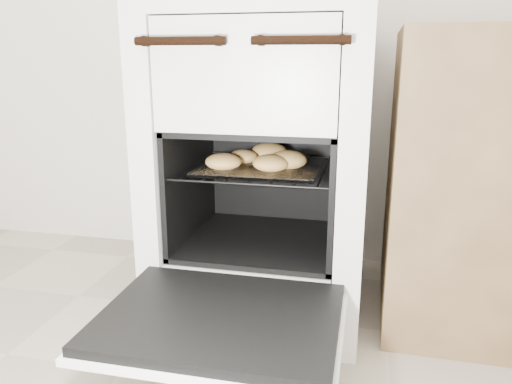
# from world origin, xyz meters

# --- Properties ---
(stove) EXTENTS (0.61, 0.67, 0.93)m
(stove) POSITION_xyz_m (-0.05, 1.16, 0.45)
(stove) COLOR silver
(stove) RESTS_ON ground
(oven_door) EXTENTS (0.55, 0.42, 0.04)m
(oven_door) POSITION_xyz_m (-0.05, 0.65, 0.20)
(oven_door) COLOR black
(oven_door) RESTS_ON stove
(oven_rack) EXTENTS (0.44, 0.42, 0.01)m
(oven_rack) POSITION_xyz_m (-0.05, 1.10, 0.46)
(oven_rack) COLOR black
(oven_rack) RESTS_ON stove
(foil_sheet) EXTENTS (0.34, 0.30, 0.01)m
(foil_sheet) POSITION_xyz_m (-0.05, 1.08, 0.46)
(foil_sheet) COLOR white
(foil_sheet) RESTS_ON oven_rack
(baked_rolls) EXTENTS (0.31, 0.31, 0.05)m
(baked_rolls) POSITION_xyz_m (-0.05, 1.07, 0.49)
(baked_rolls) COLOR #E0A759
(baked_rolls) RESTS_ON foil_sheet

